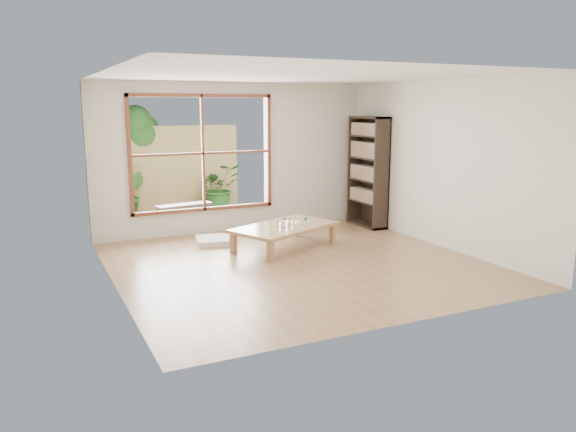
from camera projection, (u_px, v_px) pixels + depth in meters
name	position (u px, v px, depth m)	size (l,w,h in m)	color
ground	(297.00, 263.00, 7.99)	(5.00, 5.00, 0.00)	#9D764E
low_table	(285.00, 228.00, 8.77)	(1.89, 1.52, 0.36)	tan
floor_cushion	(215.00, 240.00, 9.16)	(0.60, 0.60, 0.09)	beige
bookshelf	(368.00, 172.00, 10.30)	(0.32, 0.91, 2.01)	#30221A
glass_tall	(285.00, 224.00, 8.60)	(0.07, 0.07, 0.13)	silver
glass_mid	(290.00, 222.00, 8.85)	(0.06, 0.06, 0.09)	silver
glass_short	(286.00, 221.00, 8.84)	(0.07, 0.07, 0.09)	silver
glass_small	(278.00, 224.00, 8.67)	(0.07, 0.07, 0.09)	silver
food_tray	(303.00, 221.00, 9.00)	(0.29, 0.23, 0.08)	white
deck	(187.00, 221.00, 10.88)	(2.80, 2.00, 0.05)	#3D332C
garden_bench	(184.00, 207.00, 10.68)	(1.11, 0.50, 0.34)	#30221A
bamboo_fence	(173.00, 170.00, 11.59)	(2.80, 0.06, 1.80)	tan
shrub_right	(219.00, 187.00, 11.78)	(0.88, 0.77, 0.98)	#265E22
shrub_left	(131.00, 194.00, 11.00)	(0.51, 0.41, 0.93)	#265E22
garden_tree	(135.00, 134.00, 11.43)	(1.04, 0.85, 2.22)	#4C3D2D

